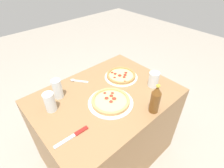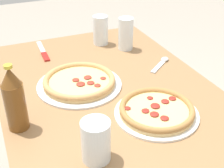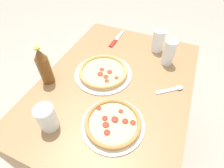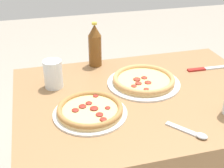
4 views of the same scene
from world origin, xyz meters
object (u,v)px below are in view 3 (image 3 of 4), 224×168
object	(u,v)px
beer_bottle	(44,66)
pizza_pepperoni	(113,123)
glass_water	(158,42)
knife	(116,39)
glass_mango_juice	(47,118)
glass_orange_juice	(169,53)
pizza_veggie	(103,72)
spoon	(174,89)

from	to	relation	value
beer_bottle	pizza_pepperoni	bearing A→B (deg)	-104.91
glass_water	beer_bottle	size ratio (longest dim) A/B	0.64
pizza_pepperoni	knife	world-z (taller)	pizza_pepperoni
beer_bottle	glass_mango_juice	bearing A→B (deg)	-141.89
pizza_pepperoni	glass_orange_juice	xyz separation A→B (m)	(0.53, -0.13, 0.05)
knife	glass_mango_juice	bearing A→B (deg)	178.88
glass_mango_juice	glass_water	distance (m)	0.80
pizza_pepperoni	pizza_veggie	bearing A→B (deg)	32.40
pizza_pepperoni	glass_mango_juice	world-z (taller)	glass_mango_juice
glass_water	spoon	xyz separation A→B (m)	(-0.31, -0.17, -0.06)
beer_bottle	spoon	bearing A→B (deg)	-72.52
beer_bottle	pizza_veggie	bearing A→B (deg)	-56.89
knife	beer_bottle	bearing A→B (deg)	159.88
glass_water	knife	bearing A→B (deg)	88.07
beer_bottle	glass_water	bearing A→B (deg)	-43.09
pizza_pepperoni	spoon	xyz separation A→B (m)	(0.32, -0.22, -0.01)
beer_bottle	spoon	size ratio (longest dim) A/B	1.59
glass_mango_juice	beer_bottle	size ratio (longest dim) A/B	0.56
pizza_veggie	spoon	size ratio (longest dim) A/B	2.33
glass_orange_juice	beer_bottle	bearing A→B (deg)	125.80
glass_orange_juice	glass_water	distance (m)	0.14
glass_water	knife	size ratio (longest dim) A/B	0.63
pizza_pepperoni	glass_water	distance (m)	0.64
spoon	glass_orange_juice	bearing A→B (deg)	21.69
pizza_pepperoni	glass_orange_juice	distance (m)	0.55
pizza_veggie	glass_water	world-z (taller)	glass_water
pizza_pepperoni	beer_bottle	xyz separation A→B (m)	(0.12, 0.44, 0.09)
pizza_veggie	glass_water	bearing A→B (deg)	-32.97
glass_water	beer_bottle	bearing A→B (deg)	136.91
pizza_veggie	knife	bearing A→B (deg)	10.10
pizza_veggie	beer_bottle	xyz separation A→B (m)	(-0.17, 0.26, 0.09)
pizza_pepperoni	spoon	size ratio (longest dim) A/B	2.02
glass_mango_juice	beer_bottle	xyz separation A→B (m)	(0.23, 0.18, 0.05)
pizza_veggie	glass_mango_juice	world-z (taller)	glass_mango_juice
beer_bottle	spoon	world-z (taller)	beer_bottle
glass_mango_juice	beer_bottle	world-z (taller)	beer_bottle
pizza_pepperoni	knife	xyz separation A→B (m)	(0.64, 0.24, -0.01)
pizza_veggie	pizza_pepperoni	bearing A→B (deg)	-147.60
pizza_veggie	glass_orange_juice	bearing A→B (deg)	-52.12
glass_orange_juice	glass_water	bearing A→B (deg)	40.06
glass_mango_juice	knife	distance (m)	0.76
pizza_pepperoni	glass_mango_juice	bearing A→B (deg)	113.17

